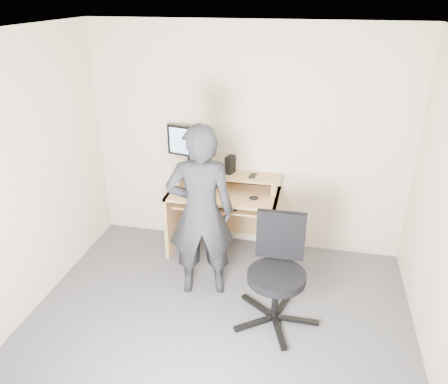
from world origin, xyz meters
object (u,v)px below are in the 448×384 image
at_px(office_chair, 278,267).
at_px(person, 201,213).
at_px(desk, 225,206).
at_px(monitor, 189,145).

distance_m(office_chair, person, 0.86).
bearing_deg(office_chair, person, 161.88).
xyz_separation_m(desk, monitor, (-0.42, 0.10, 0.66)).
distance_m(desk, monitor, 0.79).
distance_m(monitor, person, 1.02).
bearing_deg(monitor, office_chair, -33.35).
bearing_deg(monitor, desk, -0.64).
distance_m(monitor, office_chair, 1.73).
bearing_deg(monitor, person, -55.94).
relative_size(office_chair, person, 0.57).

